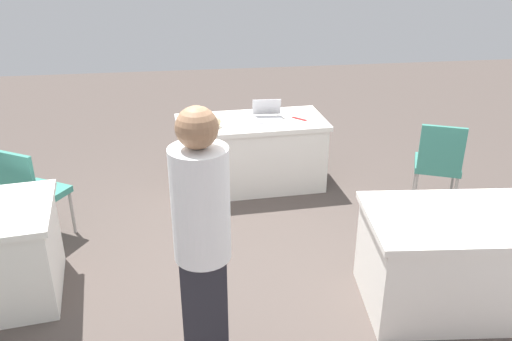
% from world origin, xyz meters
% --- Properties ---
extents(ground_plane, '(14.40, 14.40, 0.00)m').
position_xyz_m(ground_plane, '(0.00, 0.00, 0.00)').
color(ground_plane, '#4C423D').
extents(table_foreground, '(1.66, 0.86, 0.77)m').
position_xyz_m(table_foreground, '(-0.29, -1.64, 0.39)').
color(table_foreground, silver).
rests_on(table_foreground, ground).
extents(table_mid_right, '(1.66, 1.01, 0.77)m').
position_xyz_m(table_mid_right, '(-1.63, 0.68, 0.39)').
color(table_mid_right, silver).
rests_on(table_mid_right, ground).
extents(chair_near_front, '(0.60, 0.60, 0.95)m').
position_xyz_m(chair_near_front, '(1.84, -0.71, 0.54)').
color(chair_near_front, '#9E9993').
rests_on(chair_near_front, ground).
extents(chair_tucked_left, '(0.58, 0.58, 0.97)m').
position_xyz_m(chair_tucked_left, '(-2.05, -0.75, 0.57)').
color(chair_tucked_left, '#9E9993').
rests_on(chair_tucked_left, ground).
extents(person_presenter, '(0.37, 0.37, 1.82)m').
position_xyz_m(person_presenter, '(0.37, 1.08, 1.02)').
color(person_presenter, '#26262D').
rests_on(person_presenter, ground).
extents(laptop_silver, '(0.34, 0.31, 0.21)m').
position_xyz_m(laptop_silver, '(-0.47, -1.65, 0.81)').
color(laptop_silver, silver).
rests_on(laptop_silver, table_foreground).
extents(yarn_ball, '(0.11, 0.11, 0.11)m').
position_xyz_m(yarn_ball, '(0.11, -1.48, 0.83)').
color(yarn_ball, beige).
rests_on(yarn_ball, table_foreground).
extents(scissors_red, '(0.15, 0.16, 0.01)m').
position_xyz_m(scissors_red, '(-0.82, -1.60, 0.78)').
color(scissors_red, red).
rests_on(scissors_red, table_foreground).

